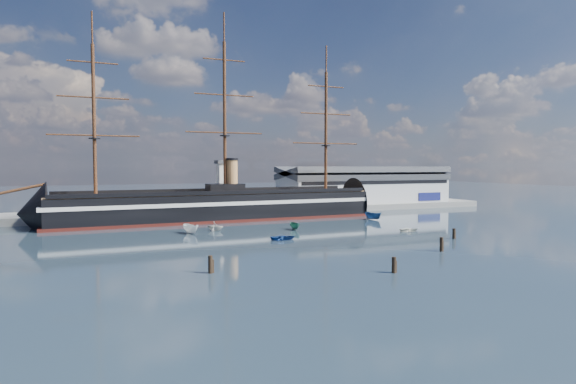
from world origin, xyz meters
name	(u,v)px	position (x,y,z in m)	size (l,w,h in m)	color
ground	(249,228)	(0.00, 40.00, 0.00)	(600.00, 600.00, 0.00)	#203241
quay	(243,213)	(10.00, 76.00, 0.00)	(180.00, 18.00, 2.00)	slate
warehouse	(364,186)	(58.00, 80.00, 7.98)	(63.00, 21.00, 11.60)	#B7BABC
quay_tower	(224,184)	(3.00, 73.00, 9.75)	(5.00, 5.00, 15.00)	silver
warship	(212,206)	(-4.11, 60.00, 4.04)	(113.04, 18.09, 53.94)	black
motorboat_a	(191,234)	(-15.15, 36.18, 0.00)	(6.87, 2.52, 2.75)	white
motorboat_b	(283,240)	(0.49, 19.68, 0.00)	(3.26, 1.30, 1.52)	navy
motorboat_c	(295,230)	(9.12, 33.00, 0.00)	(5.44, 1.99, 2.18)	#26644D
motorboat_d	(215,231)	(-8.86, 38.87, 0.00)	(6.61, 2.86, 2.42)	beige
motorboat_e	(410,231)	(32.51, 19.70, 0.00)	(2.83, 1.13, 1.32)	silver
motorboat_f	(373,220)	(38.46, 43.91, 0.00)	(6.96, 2.55, 2.79)	navy
piling_near_left	(210,273)	(-21.00, -4.66, 0.00)	(0.64, 0.64, 3.24)	black
piling_near_mid	(394,273)	(3.17, -14.91, 0.00)	(0.64, 0.64, 3.01)	black
piling_near_right	(441,251)	(21.44, -3.80, 0.00)	(0.64, 0.64, 3.23)	black
piling_far_right	(454,239)	(34.11, 6.94, 0.00)	(0.64, 0.64, 2.86)	black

